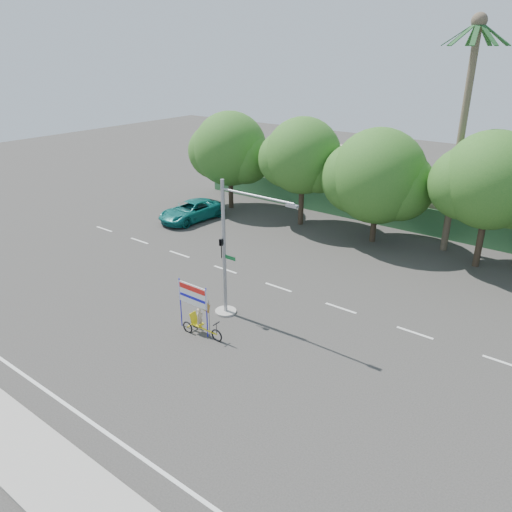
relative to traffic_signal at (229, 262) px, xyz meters
The scene contains 12 objects.
ground 5.40m from the traffic_signal, 61.13° to the right, with size 120.00×120.00×0.00m, color #33302D.
sidewalk_near 12.04m from the traffic_signal, 79.17° to the right, with size 50.00×2.40×0.12m, color gray.
fence 17.76m from the traffic_signal, 82.85° to the left, with size 38.00×0.08×2.00m, color #336B3D.
building_left 23.38m from the traffic_signal, 109.52° to the left, with size 12.00×8.00×4.00m, color #B6A991.
tree_far_left 18.45m from the traffic_signal, 130.22° to the left, with size 7.14×6.00×7.96m.
tree_left 14.99m from the traffic_signal, 109.08° to the left, with size 6.66×5.60×8.07m.
tree_center 14.15m from the traffic_signal, 85.33° to the left, with size 7.62×6.40×7.85m.
tree_right 16.38m from the traffic_signal, 59.83° to the left, with size 6.90×5.80×8.36m.
palm_short 17.56m from the traffic_signal, 69.84° to the left, with size 3.73×3.79×14.45m.
traffic_signal is the anchor object (origin of this frame).
trike_billboard 2.96m from the traffic_signal, 90.69° to the right, with size 2.65×0.60×2.61m.
pickup_truck 15.54m from the traffic_signal, 141.66° to the left, with size 2.53×5.49×1.53m, color #0F6D67.
Camera 1 is at (12.53, -12.91, 12.68)m, focal length 35.00 mm.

